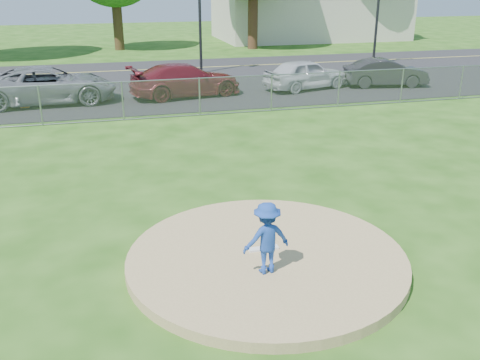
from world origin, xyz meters
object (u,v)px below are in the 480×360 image
object	(u,v)px
traffic_signal_right	(381,9)
parked_car_gray	(48,85)
parked_car_darkred	(186,80)
parked_car_pearl	(306,74)
parked_car_charcoal	(385,73)
pitcher	(267,238)
commercial_building	(309,13)
traffic_cone	(24,98)

from	to	relation	value
traffic_signal_right	parked_car_gray	distance (m)	20.31
parked_car_darkred	parked_car_pearl	bearing A→B (deg)	-98.53
parked_car_gray	parked_car_darkred	world-z (taller)	parked_car_gray
parked_car_charcoal	pitcher	bearing A→B (deg)	155.09
parked_car_charcoal	commercial_building	bearing A→B (deg)	-1.72
parked_car_darkred	parked_car_pearl	xyz separation A→B (m)	(6.00, 0.17, -0.02)
traffic_cone	parked_car_darkred	xyz separation A→B (m)	(7.03, 0.48, 0.37)
commercial_building	parked_car_gray	size ratio (longest dim) A/B	2.86
pitcher	parked_car_gray	size ratio (longest dim) A/B	0.23
commercial_building	parked_car_pearl	world-z (taller)	commercial_building
traffic_signal_right	pitcher	world-z (taller)	traffic_signal_right
traffic_signal_right	pitcher	xyz separation A→B (m)	(-14.44, -22.61, -2.49)
parked_car_darkred	parked_car_pearl	distance (m)	6.00
parked_car_gray	parked_car_pearl	distance (m)	12.04
traffic_signal_right	pitcher	bearing A→B (deg)	-122.56
commercial_building	traffic_cone	xyz separation A→B (m)	(-21.95, -22.65, -1.77)
parked_car_darkred	commercial_building	bearing A→B (deg)	-44.04
commercial_building	parked_car_pearl	xyz separation A→B (m)	(-8.92, -22.01, -1.42)
traffic_signal_right	traffic_cone	size ratio (longest dim) A/B	7.44
parked_car_gray	traffic_cone	bearing A→B (deg)	115.29
pitcher	parked_car_charcoal	size ratio (longest dim) A/B	0.33
parked_car_gray	parked_car_darkred	size ratio (longest dim) A/B	1.11
traffic_signal_right	traffic_cone	xyz separation A→B (m)	(-20.19, -6.65, -2.98)
parked_car_pearl	parked_car_darkred	bearing A→B (deg)	75.71
parked_car_pearl	pitcher	bearing A→B (deg)	140.44
traffic_signal_right	parked_car_pearl	bearing A→B (deg)	-139.98
parked_car_darkred	parked_car_charcoal	size ratio (longest dim) A/B	1.25
pitcher	parked_car_darkred	xyz separation A→B (m)	(1.28, 16.44, -0.11)
commercial_building	parked_car_darkred	distance (m)	26.76
commercial_building	parked_car_charcoal	bearing A→B (deg)	-101.98
pitcher	parked_car_pearl	size ratio (longest dim) A/B	0.31
traffic_signal_right	parked_car_darkred	size ratio (longest dim) A/B	1.08
parked_car_gray	parked_car_charcoal	world-z (taller)	parked_car_gray
traffic_signal_right	parked_car_darkred	bearing A→B (deg)	-154.86
parked_car_gray	commercial_building	bearing A→B (deg)	-46.59
parked_car_darkred	parked_car_charcoal	bearing A→B (deg)	-101.07
commercial_building	traffic_cone	bearing A→B (deg)	-134.10
pitcher	parked_car_charcoal	xyz separation A→B (m)	(11.46, 16.26, -0.18)
traffic_cone	parked_car_darkred	bearing A→B (deg)	3.89
parked_car_darkred	pitcher	bearing A→B (deg)	165.43
traffic_cone	parked_car_gray	size ratio (longest dim) A/B	0.13
traffic_signal_right	parked_car_pearl	distance (m)	9.70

